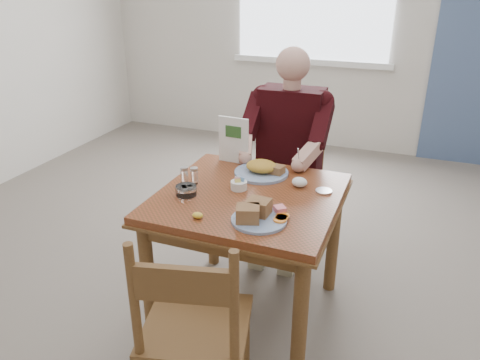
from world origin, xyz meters
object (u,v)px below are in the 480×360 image
at_px(far_plate, 263,169).
at_px(diner, 287,140).
at_px(table, 249,213).
at_px(chair_far, 289,183).
at_px(chair_near, 194,331).
at_px(near_plate, 257,214).

bearing_deg(far_plate, diner, 87.94).
xyz_separation_m(table, diner, (0.00, 0.71, 0.17)).
distance_m(table, chair_far, 0.81).
xyz_separation_m(chair_far, far_plate, (-0.02, -0.53, 0.30)).
relative_size(table, far_plate, 2.58).
bearing_deg(diner, chair_far, 90.01).
bearing_deg(table, far_plate, 93.46).
bearing_deg(chair_near, far_plate, 93.33).
height_order(chair_near, near_plate, chair_near).
bearing_deg(table, diner, 90.00).
xyz_separation_m(table, near_plate, (0.13, -0.25, 0.14)).
relative_size(table, chair_far, 0.97).
xyz_separation_m(chair_near, near_plate, (0.09, 0.48, 0.30)).
bearing_deg(chair_near, table, 93.28).
bearing_deg(chair_far, table, -90.00).
relative_size(diner, near_plate, 4.65).
bearing_deg(near_plate, chair_near, -100.64).
xyz_separation_m(chair_far, chair_near, (0.04, -1.53, 0.00)).
xyz_separation_m(chair_near, diner, (-0.04, 1.44, 0.33)).
bearing_deg(far_plate, chair_far, 88.29).
bearing_deg(diner, table, -90.00).
bearing_deg(near_plate, chair_far, 97.23).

